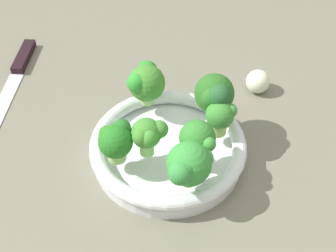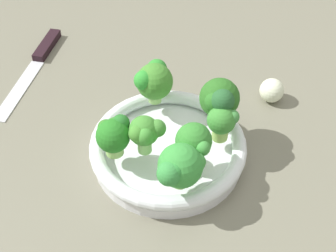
# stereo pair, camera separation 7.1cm
# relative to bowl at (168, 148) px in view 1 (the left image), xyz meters

# --- Properties ---
(ground_plane) EXTENTS (1.30, 1.30, 0.03)m
(ground_plane) POSITION_rel_bowl_xyz_m (0.04, 0.02, -0.03)
(ground_plane) COLOR slate
(bowl) EXTENTS (0.25, 0.25, 0.04)m
(bowl) POSITION_rel_bowl_xyz_m (0.00, 0.00, 0.00)
(bowl) COLOR white
(bowl) RESTS_ON ground_plane
(broccoli_floret_0) EXTENTS (0.05, 0.06, 0.06)m
(broccoli_floret_0) POSITION_rel_bowl_xyz_m (0.03, 0.08, 0.06)
(broccoli_floret_0) COLOR #9ECF6D
(broccoli_floret_0) RESTS_ON bowl
(broccoli_floret_1) EXTENTS (0.06, 0.05, 0.07)m
(broccoli_floret_1) POSITION_rel_bowl_xyz_m (-0.06, -0.01, 0.06)
(broccoli_floret_1) COLOR #92CE69
(broccoli_floret_1) RESTS_ON bowl
(broccoli_floret_2) EXTENTS (0.07, 0.07, 0.08)m
(broccoli_floret_2) POSITION_rel_bowl_xyz_m (-0.01, -0.09, 0.07)
(broccoli_floret_2) COLOR #7DC258
(broccoli_floret_2) RESTS_ON bowl
(broccoli_floret_3) EXTENTS (0.06, 0.07, 0.07)m
(broccoli_floret_3) POSITION_rel_bowl_xyz_m (-0.08, 0.04, 0.06)
(broccoli_floret_3) COLOR #8EBD5B
(broccoli_floret_3) RESTS_ON bowl
(broccoli_floret_4) EXTENTS (0.05, 0.05, 0.06)m
(broccoli_floret_4) POSITION_rel_bowl_xyz_m (-0.00, 0.04, 0.06)
(broccoli_floret_4) COLOR #97D675
(broccoli_floret_4) RESTS_ON bowl
(broccoli_floret_5) EXTENTS (0.06, 0.07, 0.07)m
(broccoli_floret_5) POSITION_rel_bowl_xyz_m (0.09, -0.04, 0.06)
(broccoli_floret_5) COLOR #90C268
(broccoli_floret_5) RESTS_ON bowl
(broccoli_floret_6) EXTENTS (0.04, 0.05, 0.06)m
(broccoli_floret_6) POSITION_rel_bowl_xyz_m (-0.04, -0.07, 0.06)
(broccoli_floret_6) COLOR #95BF57
(broccoli_floret_6) RESTS_ON bowl
(knife) EXTENTS (0.19, 0.22, 0.01)m
(knife) POSITION_rel_bowl_xyz_m (0.35, 0.06, -0.02)
(knife) COLOR silver
(knife) RESTS_ON ground_plane
(garlic_bulb) EXTENTS (0.04, 0.04, 0.04)m
(garlic_bulb) POSITION_rel_bowl_xyz_m (0.00, -0.23, 0.00)
(garlic_bulb) COLOR #E6EDCC
(garlic_bulb) RESTS_ON ground_plane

